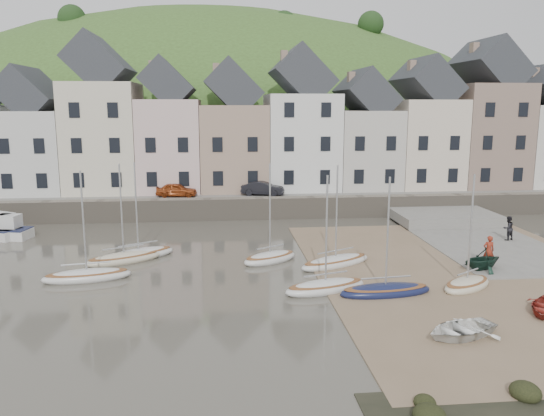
{
  "coord_description": "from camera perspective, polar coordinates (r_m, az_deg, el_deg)",
  "views": [
    {
      "loc": [
        -3.39,
        -28.52,
        9.6
      ],
      "look_at": [
        0.0,
        6.0,
        3.0
      ],
      "focal_mm": 36.14,
      "sensor_mm": 36.0,
      "label": 1
    }
  ],
  "objects": [
    {
      "name": "ground",
      "position": [
        30.28,
        1.12,
        -7.71
      ],
      "size": [
        160.0,
        160.0,
        0.0
      ],
      "primitive_type": "plane",
      "color": "#413D33",
      "rests_on": "ground"
    },
    {
      "name": "quay_land",
      "position": [
        61.26,
        -2.38,
        2.46
      ],
      "size": [
        90.0,
        30.0,
        1.5
      ],
      "primitive_type": "cube",
      "color": "#365020",
      "rests_on": "ground"
    },
    {
      "name": "quay_street",
      "position": [
        49.79,
        -1.63,
        1.47
      ],
      "size": [
        70.0,
        7.0,
        0.1
      ],
      "primitive_type": "cube",
      "color": "slate",
      "rests_on": "quay_land"
    },
    {
      "name": "seawall",
      "position": [
        46.47,
        -1.33,
        -0.02
      ],
      "size": [
        70.0,
        1.2,
        1.8
      ],
      "primitive_type": "cube",
      "color": "slate",
      "rests_on": "ground"
    },
    {
      "name": "beach",
      "position": [
        33.35,
        20.37,
        -6.6
      ],
      "size": [
        18.0,
        26.0,
        0.06
      ],
      "primitive_type": "cube",
      "color": "brown",
      "rests_on": "ground"
    },
    {
      "name": "slipway",
      "position": [
        41.99,
        20.57,
        -3.06
      ],
      "size": [
        8.0,
        18.0,
        0.12
      ],
      "primitive_type": "cube",
      "color": "slate",
      "rests_on": "ground"
    },
    {
      "name": "hillside",
      "position": [
        92.73,
        -6.39,
        -6.61
      ],
      "size": [
        134.4,
        84.0,
        84.0
      ],
      "color": "#365020",
      "rests_on": "ground"
    },
    {
      "name": "townhouse_terrace",
      "position": [
        52.82,
        -0.01,
        8.3
      ],
      "size": [
        61.05,
        8.0,
        13.93
      ],
      "color": "silver",
      "rests_on": "quay_land"
    },
    {
      "name": "sailboat_0",
      "position": [
        35.72,
        -13.74,
        -4.7
      ],
      "size": [
        4.86,
        3.74,
        6.32
      ],
      "color": "silver",
      "rests_on": "ground"
    },
    {
      "name": "sailboat_1",
      "position": [
        32.21,
        -18.72,
        -6.67
      ],
      "size": [
        4.98,
        2.4,
        6.32
      ],
      "color": "silver",
      "rests_on": "ground"
    },
    {
      "name": "sailboat_2",
      "position": [
        35.08,
        -15.17,
        -5.05
      ],
      "size": [
        4.89,
        3.48,
        6.32
      ],
      "color": "beige",
      "rests_on": "ground"
    },
    {
      "name": "sailboat_3",
      "position": [
        33.96,
        -0.21,
        -5.18
      ],
      "size": [
        4.0,
        3.23,
        6.32
      ],
      "color": "silver",
      "rests_on": "ground"
    },
    {
      "name": "sailboat_4",
      "position": [
        33.33,
        6.63,
        -5.57
      ],
      "size": [
        5.12,
        3.64,
        6.32
      ],
      "color": "silver",
      "rests_on": "ground"
    },
    {
      "name": "sailboat_5",
      "position": [
        28.78,
        11.73,
        -8.4
      ],
      "size": [
        4.99,
        1.97,
        6.32
      ],
      "color": "#131A3E",
      "rests_on": "ground"
    },
    {
      "name": "sailboat_6",
      "position": [
        28.87,
        5.59,
        -8.15
      ],
      "size": [
        4.82,
        2.78,
        6.32
      ],
      "color": "silver",
      "rests_on": "ground"
    },
    {
      "name": "sailboat_7",
      "position": [
        30.84,
        19.65,
        -7.48
      ],
      "size": [
        3.71,
        3.15,
        6.32
      ],
      "color": "beige",
      "rests_on": "ground"
    },
    {
      "name": "motorboat_0",
      "position": [
        44.34,
        -26.38,
        -2.1
      ],
      "size": [
        4.77,
        2.61,
        1.7
      ],
      "color": "silver",
      "rests_on": "ground"
    },
    {
      "name": "rowboat_white",
      "position": [
        24.59,
        19.04,
        -11.83
      ],
      "size": [
        3.83,
        3.26,
        0.67
      ],
      "primitive_type": "imported",
      "rotation": [
        0.0,
        0.0,
        -1.23
      ],
      "color": "white",
      "rests_on": "beach"
    },
    {
      "name": "rowboat_green",
      "position": [
        34.24,
        21.07,
        -4.99
      ],
      "size": [
        3.05,
        2.82,
        1.33
      ],
      "primitive_type": "imported",
      "rotation": [
        0.0,
        0.0,
        -1.28
      ],
      "color": "black",
      "rests_on": "beach"
    },
    {
      "name": "person_red",
      "position": [
        35.08,
        21.64,
        -4.15
      ],
      "size": [
        0.7,
        0.49,
        1.82
      ],
      "primitive_type": "imported",
      "rotation": [
        0.0,
        0.0,
        3.06
      ],
      "color": "maroon",
      "rests_on": "slipway"
    },
    {
      "name": "person_dark",
      "position": [
        42.1,
        23.38,
        -1.94
      ],
      "size": [
        1.0,
        0.87,
        1.72
      ],
      "primitive_type": "imported",
      "rotation": [
        0.0,
        0.0,
        3.45
      ],
      "color": "black",
      "rests_on": "slipway"
    },
    {
      "name": "car_left",
      "position": [
        48.73,
        -9.92,
        1.88
      ],
      "size": [
        3.65,
        1.73,
        1.21
      ],
      "primitive_type": "imported",
      "rotation": [
        0.0,
        0.0,
        1.48
      ],
      "color": "#943B15",
      "rests_on": "quay_street"
    },
    {
      "name": "car_right",
      "position": [
        48.74,
        -0.97,
        2.07
      ],
      "size": [
        4.0,
        2.21,
        1.25
      ],
      "primitive_type": "imported",
      "rotation": [
        0.0,
        0.0,
        1.32
      ],
      "color": "black",
      "rests_on": "quay_street"
    }
  ]
}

